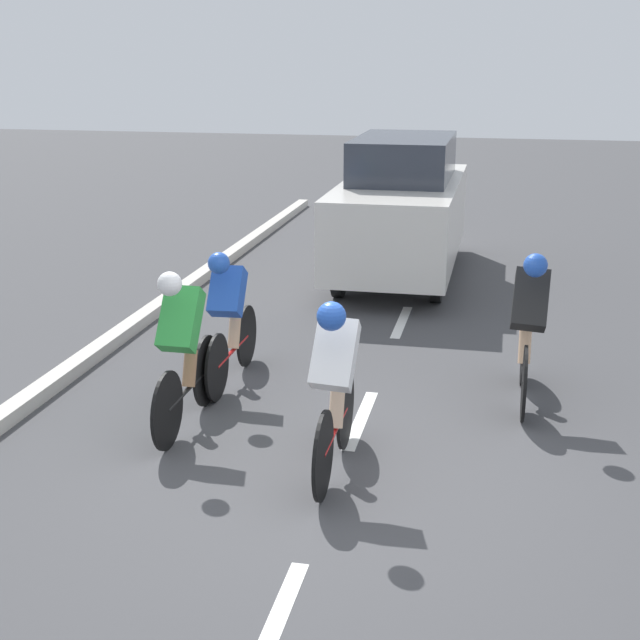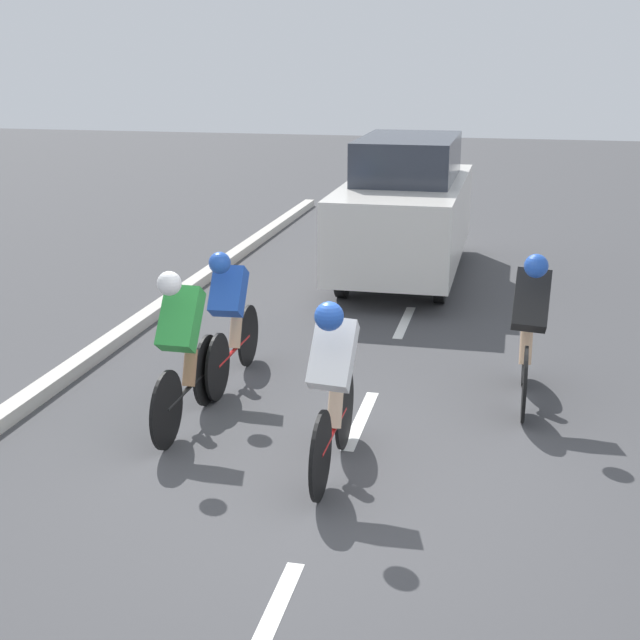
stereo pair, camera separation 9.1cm
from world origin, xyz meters
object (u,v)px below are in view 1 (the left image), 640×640
cyclist_green (183,346)px  cyclist_blue (229,314)px  cyclist_white (335,383)px  support_car (401,208)px  cyclist_black (528,325)px

cyclist_green → cyclist_blue: size_ratio=1.01×
cyclist_white → support_car: size_ratio=0.38×
cyclist_white → cyclist_blue: bearing=-51.4°
cyclist_black → cyclist_blue: 2.95m
cyclist_black → support_car: size_ratio=0.38×
cyclist_blue → support_car: support_car is taller
cyclist_white → support_car: support_car is taller
cyclist_blue → cyclist_white: bearing=128.6°
cyclist_blue → support_car: 5.13m
cyclist_blue → support_car: bearing=-102.9°
cyclist_white → support_car: (0.30, -6.80, 0.25)m
cyclist_black → cyclist_blue: (2.95, 0.08, -0.05)m
support_car → cyclist_blue: bearing=77.1°
cyclist_black → support_car: 5.24m
cyclist_green → cyclist_white: size_ratio=1.03×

